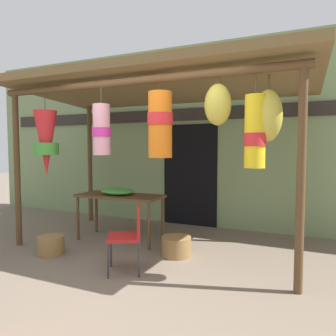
{
  "coord_description": "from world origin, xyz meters",
  "views": [
    {
      "loc": [
        1.79,
        -3.39,
        1.54
      ],
      "look_at": [
        -0.12,
        1.0,
        1.22
      ],
      "focal_mm": 32.94,
      "sensor_mm": 36.0,
      "label": 1
    }
  ],
  "objects": [
    {
      "name": "ground_plane",
      "position": [
        0.0,
        0.0,
        0.0
      ],
      "size": [
        30.0,
        30.0,
        0.0
      ],
      "primitive_type": "plane",
      "color": "#756656"
    },
    {
      "name": "folding_chair",
      "position": [
        -0.13,
        -0.15,
        0.5
      ],
      "size": [
        0.54,
        0.54,
        0.84
      ],
      "color": "#AD1E1E",
      "rests_on": "ground_plane"
    },
    {
      "name": "market_stall_canopy",
      "position": [
        -0.24,
        0.79,
        2.28
      ],
      "size": [
        4.58,
        2.31,
        2.63
      ],
      "color": "brown",
      "rests_on": "ground_plane"
    },
    {
      "name": "shop_facade",
      "position": [
        -0.0,
        2.5,
        1.77
      ],
      "size": [
        10.63,
        0.29,
        3.54
      ],
      "color": "#7A9360",
      "rests_on": "ground_plane"
    },
    {
      "name": "wicker_basket_spare",
      "position": [
        -1.51,
        -0.06,
        0.13
      ],
      "size": [
        0.38,
        0.38,
        0.27
      ],
      "primitive_type": "cylinder",
      "color": "olive",
      "rests_on": "ground_plane"
    },
    {
      "name": "display_table",
      "position": [
        -0.96,
        0.93,
        0.68
      ],
      "size": [
        1.43,
        0.6,
        0.76
      ],
      "color": "brown",
      "rests_on": "ground_plane"
    },
    {
      "name": "flower_heap_on_table",
      "position": [
        -0.98,
        0.9,
        0.82
      ],
      "size": [
        0.58,
        0.41,
        0.12
      ],
      "color": "green",
      "rests_on": "display_table"
    },
    {
      "name": "wicker_basket_by_table",
      "position": [
        0.18,
        0.61,
        0.14
      ],
      "size": [
        0.42,
        0.42,
        0.27
      ],
      "primitive_type": "cylinder",
      "color": "olive",
      "rests_on": "ground_plane"
    }
  ]
}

